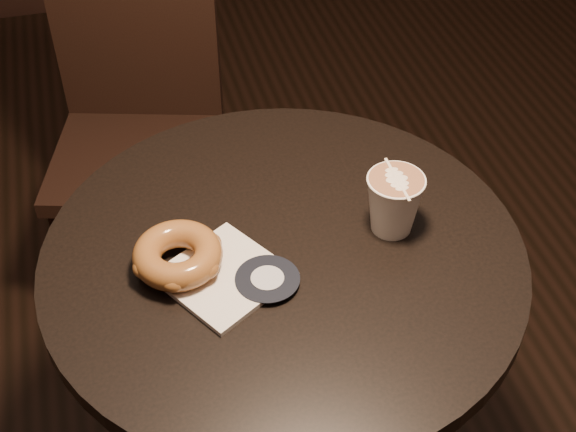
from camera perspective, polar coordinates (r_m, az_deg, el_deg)
The scene contains 5 objects.
cafe_table at distance 1.30m, azimuth -0.30°, elevation -8.58°, with size 0.70×0.70×0.75m.
chair at distance 1.88m, azimuth -10.73°, elevation 8.13°, with size 0.46×0.46×0.94m.
pastry_bag at distance 1.12m, azimuth -4.57°, elevation -4.27°, with size 0.15×0.15×0.01m, color silver.
doughnut at distance 1.12m, azimuth -7.85°, elevation -2.75°, with size 0.13×0.13×0.04m, color brown.
latte_cup at distance 1.16m, azimuth 7.52°, elevation 0.87°, with size 0.08×0.08×0.09m, color white, non-canonical shape.
Camera 1 is at (-0.20, -0.79, 1.57)m, focal length 50.00 mm.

